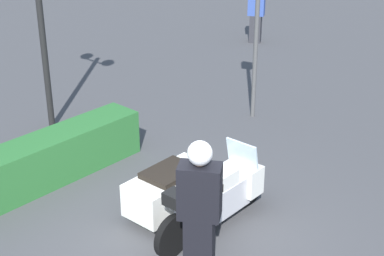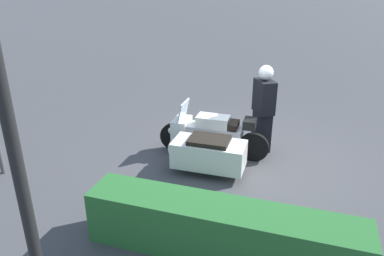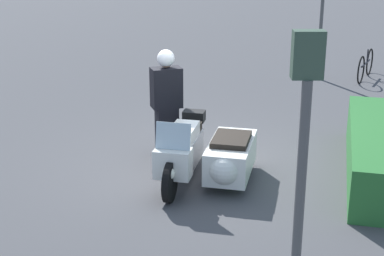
# 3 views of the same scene
# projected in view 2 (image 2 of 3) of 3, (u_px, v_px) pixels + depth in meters

# --- Properties ---
(ground_plane) EXTENTS (160.00, 160.00, 0.00)m
(ground_plane) POSITION_uv_depth(u_px,v_px,m) (247.00, 160.00, 7.77)
(ground_plane) COLOR #424244
(police_motorcycle) EXTENTS (2.34, 1.34, 1.14)m
(police_motorcycle) POSITION_uv_depth(u_px,v_px,m) (206.00, 143.00, 7.45)
(police_motorcycle) COLOR black
(police_motorcycle) RESTS_ON ground
(officer_rider) EXTENTS (0.54, 0.60, 1.89)m
(officer_rider) POSITION_uv_depth(u_px,v_px,m) (263.00, 107.00, 7.81)
(officer_rider) COLOR black
(officer_rider) RESTS_ON ground
(hedge_bush_curbside) EXTENTS (3.75, 0.67, 0.78)m
(hedge_bush_curbside) POSITION_uv_depth(u_px,v_px,m) (221.00, 231.00, 5.05)
(hedge_bush_curbside) COLOR #28662D
(hedge_bush_curbside) RESTS_ON ground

